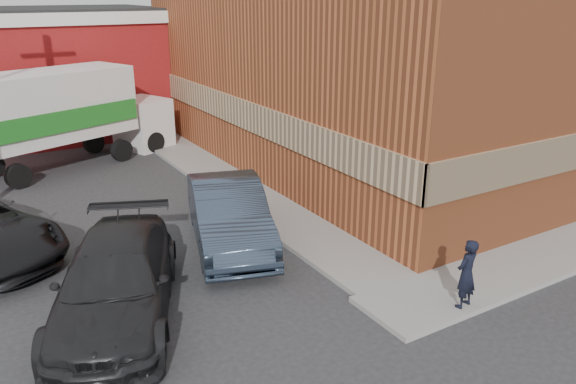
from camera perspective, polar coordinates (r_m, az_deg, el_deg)
ground at (r=12.66m, az=8.01°, el=-10.36°), size 90.00×90.00×0.00m
brick_building at (r=23.39m, az=11.19°, el=15.44°), size 14.25×18.25×9.36m
sidewalk_west at (r=20.01m, az=-6.87°, el=1.43°), size 1.80×18.00×0.12m
man at (r=12.13m, az=17.68°, el=-7.92°), size 0.61×0.46×1.50m
sedan at (r=14.68m, az=-6.05°, el=-2.22°), size 3.21×5.42×1.69m
suv_b at (r=11.95m, az=-17.07°, el=-8.72°), size 4.16×5.88×1.58m
box_truck at (r=22.63m, az=-21.17°, el=7.72°), size 7.65×4.61×3.63m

